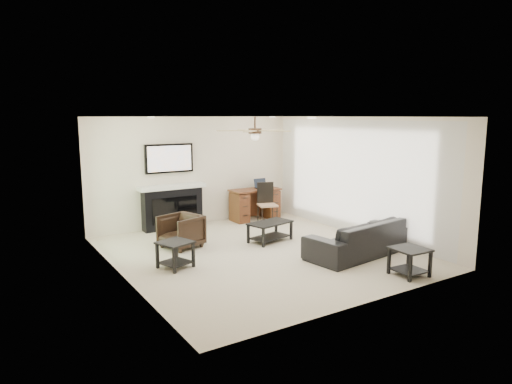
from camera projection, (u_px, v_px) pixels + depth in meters
room_shell at (264, 162)px, 8.38m from camera, size 5.50×5.54×2.52m
sofa at (360, 237)px, 8.35m from camera, size 2.27×1.11×0.64m
armchair at (181, 231)px, 8.77m from camera, size 0.88×0.86×0.64m
coffee_table at (270, 232)px, 9.23m from camera, size 0.99×0.68×0.40m
end_table_near at (409, 262)px, 7.24m from camera, size 0.55×0.55×0.45m
end_table_left at (175, 255)px, 7.62m from camera, size 0.64×0.64×0.45m
fireplace_unit at (172, 187)px, 10.16m from camera, size 1.52×0.34×1.91m
desk at (255, 204)px, 11.14m from camera, size 1.22×0.56×0.76m
desk_chair at (267, 204)px, 10.67m from camera, size 0.53×0.55×0.97m
laptop at (262, 184)px, 11.15m from camera, size 0.33×0.24×0.23m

